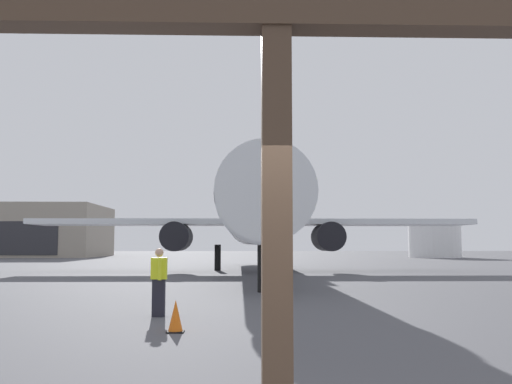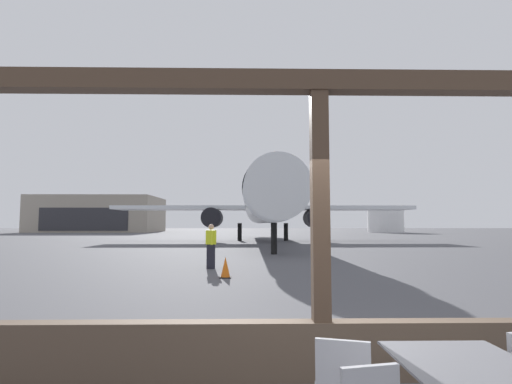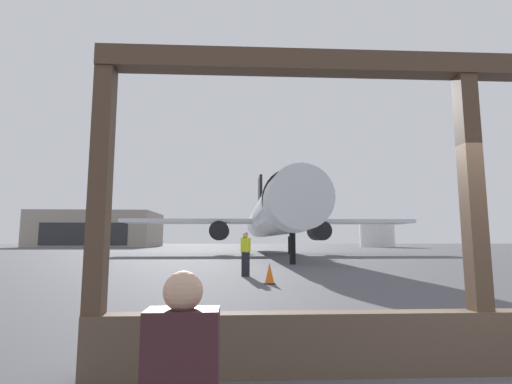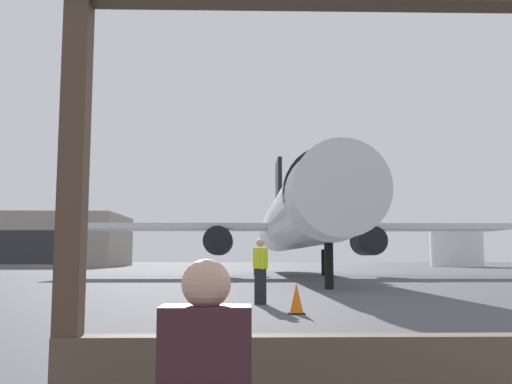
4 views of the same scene
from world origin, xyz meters
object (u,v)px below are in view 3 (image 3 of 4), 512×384
object	(u,v)px
airplane	(270,218)
seated_passenger	(184,374)
traffic_cone	(270,274)
ground_crew_worker	(246,253)
fuel_storage_tank	(377,235)
distant_hangar	(99,229)

from	to	relation	value
airplane	seated_passenger	bearing A→B (deg)	-95.83
seated_passenger	traffic_cone	size ratio (longest dim) A/B	1.83
airplane	ground_crew_worker	distance (m)	22.54
airplane	fuel_storage_tank	bearing A→B (deg)	57.79
distant_hangar	fuel_storage_tank	bearing A→B (deg)	-6.69
airplane	distant_hangar	world-z (taller)	airplane
seated_passenger	distant_hangar	xyz separation A→B (m)	(-30.22, 83.79, 3.09)
airplane	distant_hangar	size ratio (longest dim) A/B	1.49
ground_crew_worker	distant_hangar	xyz separation A→B (m)	(-30.86, 70.87, 2.86)
airplane	ground_crew_worker	world-z (taller)	airplane
seated_passenger	fuel_storage_tank	world-z (taller)	fuel_storage_tank
airplane	distant_hangar	distance (m)	59.27
airplane	ground_crew_worker	xyz separation A→B (m)	(-2.95, -22.18, -2.72)
seated_passenger	fuel_storage_tank	distance (m)	82.36
distant_hangar	ground_crew_worker	bearing A→B (deg)	-66.47
fuel_storage_tank	ground_crew_worker	bearing A→B (deg)	-114.57
seated_passenger	fuel_storage_tank	xyz separation A→B (m)	(29.82, 76.75, 1.77)
airplane	traffic_cone	bearing A→B (deg)	-95.12
airplane	ground_crew_worker	size ratio (longest dim) A/B	21.24
traffic_cone	fuel_storage_tank	distance (m)	72.31
ground_crew_worker	traffic_cone	bearing A→B (deg)	-74.48
seated_passenger	fuel_storage_tank	bearing A→B (deg)	68.77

